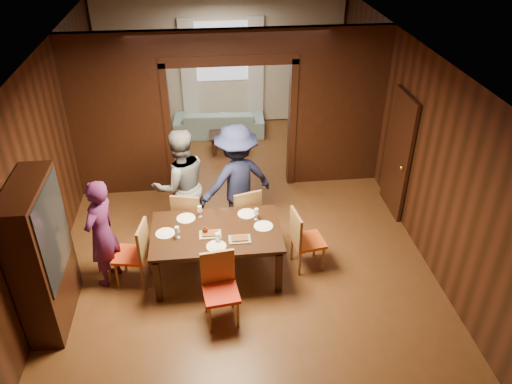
{
  "coord_description": "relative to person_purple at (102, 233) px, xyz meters",
  "views": [
    {
      "loc": [
        -0.44,
        -6.51,
        4.91
      ],
      "look_at": [
        0.23,
        -0.4,
        1.05
      ],
      "focal_mm": 35.0,
      "sensor_mm": 36.0,
      "label": 1
    }
  ],
  "objects": [
    {
      "name": "floor",
      "position": [
        1.94,
        0.85,
        -0.81
      ],
      "size": [
        9.0,
        9.0,
        0.0
      ],
      "primitive_type": "plane",
      "color": "#593719",
      "rests_on": "ground"
    },
    {
      "name": "ceiling",
      "position": [
        1.94,
        0.85,
        2.09
      ],
      "size": [
        5.5,
        9.0,
        0.02
      ],
      "primitive_type": "cube",
      "color": "silver",
      "rests_on": "room_walls"
    },
    {
      "name": "room_walls",
      "position": [
        1.94,
        2.74,
        0.69
      ],
      "size": [
        5.52,
        9.01,
        2.9
      ],
      "color": "black",
      "rests_on": "floor"
    },
    {
      "name": "person_purple",
      "position": [
        0.0,
        0.0,
        0.0
      ],
      "size": [
        0.6,
        0.7,
        1.63
      ],
      "primitive_type": "imported",
      "rotation": [
        0.0,
        0.0,
        -2.0
      ],
      "color": "#4D1A4A",
      "rests_on": "floor"
    },
    {
      "name": "person_grey",
      "position": [
        1.07,
        0.98,
        0.11
      ],
      "size": [
        1.08,
        0.96,
        1.85
      ],
      "primitive_type": "imported",
      "rotation": [
        0.0,
        0.0,
        3.48
      ],
      "color": "#57585F",
      "rests_on": "floor"
    },
    {
      "name": "person_navy",
      "position": [
        1.93,
        1.03,
        0.11
      ],
      "size": [
        1.37,
        1.08,
        1.85
      ],
      "primitive_type": "imported",
      "rotation": [
        0.0,
        0.0,
        3.52
      ],
      "color": "#191E3F",
      "rests_on": "floor"
    },
    {
      "name": "sofa",
      "position": [
        1.8,
        4.7,
        -0.52
      ],
      "size": [
        2.05,
        0.91,
        0.58
      ],
      "primitive_type": "imported",
      "rotation": [
        0.0,
        0.0,
        3.08
      ],
      "color": "#85AAAE",
      "rests_on": "floor"
    },
    {
      "name": "serving_bowl",
      "position": [
        1.61,
        0.06,
        -0.01
      ],
      "size": [
        0.35,
        0.35,
        0.09
      ],
      "primitive_type": "imported",
      "color": "black",
      "rests_on": "dining_table"
    },
    {
      "name": "dining_table",
      "position": [
        1.56,
        -0.03,
        -0.43
      ],
      "size": [
        1.81,
        1.12,
        0.76
      ],
      "primitive_type": "cube",
      "color": "black",
      "rests_on": "floor"
    },
    {
      "name": "coffee_table",
      "position": [
        1.97,
        3.83,
        -0.61
      ],
      "size": [
        0.8,
        0.5,
        0.4
      ],
      "primitive_type": "cube",
      "color": "black",
      "rests_on": "floor"
    },
    {
      "name": "chair_left",
      "position": [
        0.36,
        -0.06,
        -0.33
      ],
      "size": [
        0.51,
        0.51,
        0.97
      ],
      "primitive_type": null,
      "rotation": [
        0.0,
        0.0,
        -1.75
      ],
      "color": "red",
      "rests_on": "floor"
    },
    {
      "name": "chair_right",
      "position": [
        2.88,
        -0.02,
        -0.33
      ],
      "size": [
        0.5,
        0.5,
        0.97
      ],
      "primitive_type": null,
      "rotation": [
        0.0,
        0.0,
        1.72
      ],
      "color": "#E75615",
      "rests_on": "floor"
    },
    {
      "name": "chair_far_l",
      "position": [
        1.17,
        0.76,
        -0.33
      ],
      "size": [
        0.52,
        0.52,
        0.97
      ],
      "primitive_type": null,
      "rotation": [
        0.0,
        0.0,
        2.92
      ],
      "color": "#C85E12",
      "rests_on": "floor"
    },
    {
      "name": "chair_far_r",
      "position": [
        2.01,
        0.76,
        -0.33
      ],
      "size": [
        0.54,
        0.54,
        0.97
      ],
      "primitive_type": null,
      "rotation": [
        0.0,
        0.0,
        3.42
      ],
      "color": "#CA5F13",
      "rests_on": "floor"
    },
    {
      "name": "chair_near",
      "position": [
        1.57,
        -0.96,
        -0.33
      ],
      "size": [
        0.49,
        0.49,
        0.97
      ],
      "primitive_type": null,
      "rotation": [
        0.0,
        0.0,
        0.12
      ],
      "color": "red",
      "rests_on": "floor"
    },
    {
      "name": "hutch",
      "position": [
        -0.59,
        -0.65,
        0.19
      ],
      "size": [
        0.4,
        1.2,
        2.0
      ],
      "primitive_type": "cube",
      "color": "black",
      "rests_on": "floor"
    },
    {
      "name": "door_right",
      "position": [
        4.64,
        1.35,
        0.24
      ],
      "size": [
        0.06,
        0.9,
        2.1
      ],
      "primitive_type": "cube",
      "color": "black",
      "rests_on": "floor"
    },
    {
      "name": "window_far",
      "position": [
        1.94,
        5.29,
        0.89
      ],
      "size": [
        1.2,
        0.03,
        1.3
      ],
      "primitive_type": "cube",
      "color": "silver",
      "rests_on": "back_wall"
    },
    {
      "name": "curtain_left",
      "position": [
        1.19,
        5.25,
        0.44
      ],
      "size": [
        0.35,
        0.06,
        2.4
      ],
      "primitive_type": "cube",
      "color": "white",
      "rests_on": "back_wall"
    },
    {
      "name": "curtain_right",
      "position": [
        2.69,
        5.25,
        0.44
      ],
      "size": [
        0.35,
        0.06,
        2.4
      ],
      "primitive_type": "cube",
      "color": "white",
      "rests_on": "back_wall"
    },
    {
      "name": "plate_left",
      "position": [
        0.86,
        -0.03,
        -0.05
      ],
      "size": [
        0.27,
        0.27,
        0.01
      ],
      "primitive_type": "cylinder",
      "color": "white",
      "rests_on": "dining_table"
    },
    {
      "name": "plate_far_l",
      "position": [
        1.14,
        0.3,
        -0.05
      ],
      "size": [
        0.27,
        0.27,
        0.01
      ],
      "primitive_type": "cylinder",
      "color": "white",
      "rests_on": "dining_table"
    },
    {
      "name": "plate_far_r",
      "position": [
        2.02,
        0.32,
        -0.05
      ],
      "size": [
        0.27,
        0.27,
        0.01
      ],
      "primitive_type": "cylinder",
      "color": "white",
      "rests_on": "dining_table"
    },
    {
      "name": "plate_right",
      "position": [
        2.23,
        -0.01,
        -0.05
      ],
      "size": [
        0.27,
        0.27,
        0.01
      ],
      "primitive_type": "cylinder",
      "color": "white",
      "rests_on": "dining_table"
    },
    {
      "name": "plate_near",
      "position": [
        1.55,
        -0.39,
        -0.05
      ],
      "size": [
        0.27,
        0.27,
        0.01
      ],
      "primitive_type": "cylinder",
      "color": "silver",
      "rests_on": "dining_table"
    },
    {
      "name": "platter_a",
      "position": [
        1.47,
        -0.13,
        -0.03
      ],
      "size": [
        0.3,
        0.2,
        0.04
      ],
      "primitive_type": "cube",
      "color": "gray",
      "rests_on": "dining_table"
    },
    {
      "name": "platter_b",
      "position": [
        1.87,
        -0.28,
        -0.03
      ],
      "size": [
        0.3,
        0.2,
        0.04
      ],
      "primitive_type": "cube",
      "color": "slate",
      "rests_on": "dining_table"
    },
    {
      "name": "wineglass_left",
      "position": [
        1.03,
        -0.14,
        0.04
      ],
      "size": [
        0.08,
        0.08,
        0.18
      ],
      "primitive_type": null,
      "color": "white",
      "rests_on": "dining_table"
    },
    {
      "name": "wineglass_far",
      "position": [
        1.34,
        0.33,
        0.04
      ],
      "size": [
        0.08,
        0.08,
        0.18
      ],
      "primitive_type": null,
      "color": "white",
      "rests_on": "dining_table"
    },
    {
      "name": "wineglass_right",
      "position": [
        2.15,
        0.18,
        0.04
      ],
      "size": [
        0.08,
        0.08,
        0.18
      ],
      "primitive_type": null,
      "color": "white",
      "rests_on": "dining_table"
    },
    {
      "name": "tumbler",
      "position": [
        1.58,
        -0.29,
        0.02
      ],
      "size": [
        0.07,
        0.07,
        0.14
      ],
      "primitive_type": "cylinder",
      "color": "white",
      "rests_on": "dining_table"
    },
    {
      "name": "condiment_jar",
      "position": [
        1.41,
        -0.08,
        0.0
      ],
      "size": [
        0.08,
        0.08,
        0.11
      ],
      "primitive_type": null,
      "color": "#461D10",
      "rests_on": "dining_table"
    }
  ]
}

